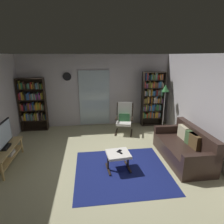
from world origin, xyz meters
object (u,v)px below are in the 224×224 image
object	(u,v)px
television	(2,137)
bookshelf_near_tv	(33,103)
wall_clock	(67,76)
floor_lamp_by_shelf	(165,92)
tv_stand	(6,154)
bookshelf_near_sofa	(152,97)
leather_sofa	(184,148)
cell_phone	(119,151)
lounge_armchair	(124,117)
tv_remote	(120,152)
ottoman	(118,156)

from	to	relation	value
television	bookshelf_near_tv	size ratio (longest dim) A/B	0.51
wall_clock	floor_lamp_by_shelf	bearing A→B (deg)	-13.74
television	tv_stand	bearing A→B (deg)	97.39
television	bookshelf_near_sofa	size ratio (longest dim) A/B	0.47
bookshelf_near_tv	leather_sofa	world-z (taller)	bookshelf_near_tv
bookshelf_near_sofa	cell_phone	size ratio (longest dim) A/B	14.25
bookshelf_near_tv	leather_sofa	size ratio (longest dim) A/B	1.03
bookshelf_near_tv	leather_sofa	distance (m)	5.04
bookshelf_near_sofa	lounge_armchair	size ratio (longest dim) A/B	1.95
tv_stand	bookshelf_near_sofa	bearing A→B (deg)	26.99
lounge_armchair	floor_lamp_by_shelf	distance (m)	1.61
tv_stand	television	bearing A→B (deg)	-82.61
lounge_armchair	floor_lamp_by_shelf	world-z (taller)	floor_lamp_by_shelf
leather_sofa	television	bearing A→B (deg)	176.53
cell_phone	television	bearing A→B (deg)	-150.97
tv_stand	bookshelf_near_tv	distance (m)	2.37
tv_stand	bookshelf_near_tv	world-z (taller)	bookshelf_near_tv
tv_remote	cell_phone	size ratio (longest dim) A/B	1.03
tv_remote	cell_phone	world-z (taller)	tv_remote
leather_sofa	wall_clock	xyz separation A→B (m)	(-3.08, 2.72, 1.54)
bookshelf_near_sofa	wall_clock	distance (m)	3.16
bookshelf_near_tv	ottoman	world-z (taller)	bookshelf_near_tv
television	bookshelf_near_sofa	xyz separation A→B (m)	(4.35, 2.23, 0.32)
tv_remote	wall_clock	bearing A→B (deg)	86.70
tv_stand	leather_sofa	distance (m)	4.39
tv_stand	floor_lamp_by_shelf	size ratio (longest dim) A/B	0.81
bookshelf_near_sofa	wall_clock	world-z (taller)	same
bookshelf_near_sofa	cell_phone	distance (m)	3.21
leather_sofa	wall_clock	size ratio (longest dim) A/B	6.16
cell_phone	wall_clock	bearing A→B (deg)	153.62
cell_phone	wall_clock	size ratio (longest dim) A/B	0.48
tv_remote	floor_lamp_by_shelf	distance (m)	3.01
tv_stand	floor_lamp_by_shelf	world-z (taller)	floor_lamp_by_shelf
bookshelf_near_sofa	cell_phone	xyz separation A→B (m)	(-1.68, -2.65, -0.65)
bookshelf_near_tv	tv_remote	distance (m)	3.84
ottoman	floor_lamp_by_shelf	size ratio (longest dim) A/B	0.35
bookshelf_near_sofa	ottoman	xyz separation A→B (m)	(-1.71, -2.73, -0.73)
ottoman	floor_lamp_by_shelf	bearing A→B (deg)	47.93
tv_remote	floor_lamp_by_shelf	bearing A→B (deg)	20.03
tv_stand	leather_sofa	size ratio (longest dim) A/B	0.74
wall_clock	lounge_armchair	bearing A→B (deg)	-22.31
bookshelf_near_tv	cell_phone	size ratio (longest dim) A/B	13.11
leather_sofa	cell_phone	xyz separation A→B (m)	(-1.70, -0.16, 0.12)
leather_sofa	lounge_armchair	world-z (taller)	lounge_armchair
television	tv_remote	bearing A→B (deg)	-10.40
floor_lamp_by_shelf	wall_clock	distance (m)	3.41
bookshelf_near_sofa	leather_sofa	xyz separation A→B (m)	(0.03, -2.50, -0.77)
tv_stand	tv_remote	xyz separation A→B (m)	(2.68, -0.51, 0.12)
tv_stand	lounge_armchair	xyz separation A→B (m)	(3.20, 1.65, 0.23)
lounge_armchair	floor_lamp_by_shelf	bearing A→B (deg)	-0.88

